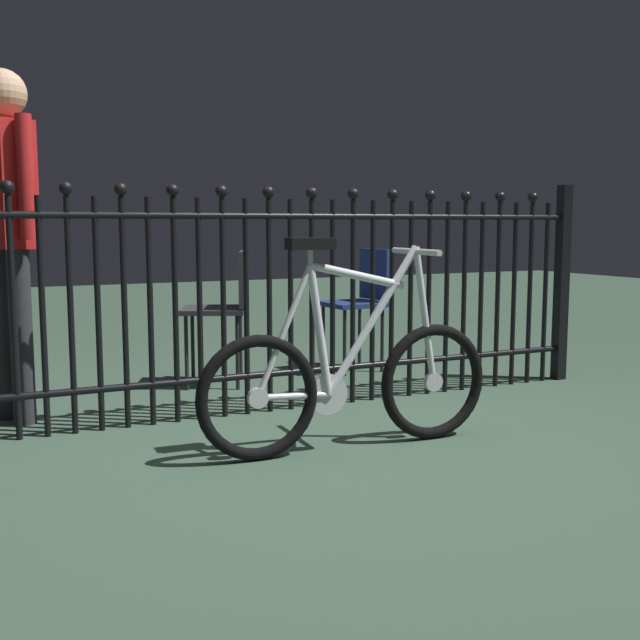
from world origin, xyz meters
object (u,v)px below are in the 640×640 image
at_px(bicycle, 349,378).
at_px(person_visitor, 8,213).
at_px(chair_charcoal, 226,302).
at_px(chair_navy, 362,295).

bearing_deg(bicycle, person_visitor, 137.81).
relative_size(bicycle, person_visitor, 0.80).
distance_m(chair_charcoal, person_visitor, 1.41).
height_order(bicycle, chair_navy, bicycle).
distance_m(bicycle, chair_navy, 1.91).
distance_m(chair_charcoal, chair_navy, 1.00).
distance_m(chair_navy, person_visitor, 2.35).
bearing_deg(chair_charcoal, bicycle, -88.64).
bearing_deg(chair_navy, chair_charcoal, -175.38).
distance_m(bicycle, chair_charcoal, 1.57).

